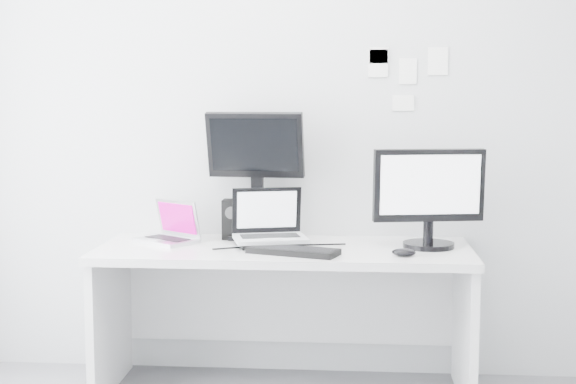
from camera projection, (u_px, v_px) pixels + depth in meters
The scene contains 14 objects.
back_wall at pixel (290, 116), 4.24m from camera, with size 3.60×3.60×0.00m, color #B8BABC.
desk at pixel (284, 321), 4.00m from camera, with size 1.80×0.70×0.73m, color silver.
macbook at pixel (165, 221), 4.07m from camera, with size 0.29×0.22×0.22m, color silver.
speaker at pixel (233, 219), 4.18m from camera, with size 0.10×0.10×0.20m, color black.
dell_laptop at pixel (270, 217), 3.96m from camera, with size 0.34×0.27×0.29m, color silver.
rear_monitor at pixel (256, 174), 4.15m from camera, with size 0.49×0.18×0.66m, color black.
samsung_monitor at pixel (429, 197), 3.92m from camera, with size 0.54×0.25×0.49m, color black.
keyboard at pixel (293, 251), 3.78m from camera, with size 0.42×0.15×0.03m, color black.
mouse at pixel (404, 252), 3.73m from camera, with size 0.11×0.07×0.04m, color black.
wall_note_0 at pixel (378, 63), 4.16m from camera, with size 0.10×0.00×0.14m, color white.
wall_note_1 at pixel (408, 71), 4.16m from camera, with size 0.09×0.00×0.13m, color white.
wall_note_2 at pixel (438, 61), 4.14m from camera, with size 0.10×0.00×0.14m, color white.
wall_note_3 at pixel (403, 103), 4.18m from camera, with size 0.11×0.00×0.08m, color white.
wall_note_4 at pixel (379, 55), 4.16m from camera, with size 0.10×0.00×0.08m, color white.
Camera 1 is at (0.33, -2.64, 1.45)m, focal length 51.21 mm.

